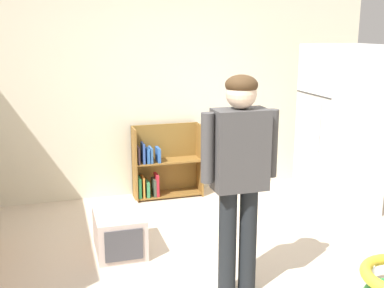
{
  "coord_description": "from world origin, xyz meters",
  "views": [
    {
      "loc": [
        -1.21,
        -3.11,
        1.94
      ],
      "look_at": [
        -0.18,
        0.39,
        1.05
      ],
      "focal_mm": 44.68,
      "sensor_mm": 36.0,
      "label": 1
    }
  ],
  "objects_px": {
    "standing_person": "(239,167)",
    "refrigerator": "(341,130)",
    "pet_carrier": "(119,232)",
    "bookshelf": "(162,166)"
  },
  "relations": [
    {
      "from": "refrigerator",
      "to": "pet_carrier",
      "type": "distance_m",
      "value": 2.55
    },
    {
      "from": "refrigerator",
      "to": "pet_carrier",
      "type": "xyz_separation_m",
      "value": [
        -2.42,
        -0.36,
        -0.71
      ]
    },
    {
      "from": "refrigerator",
      "to": "standing_person",
      "type": "bearing_deg",
      "value": -142.23
    },
    {
      "from": "bookshelf",
      "to": "pet_carrier",
      "type": "bearing_deg",
      "value": -117.85
    },
    {
      "from": "refrigerator",
      "to": "standing_person",
      "type": "height_order",
      "value": "refrigerator"
    },
    {
      "from": "standing_person",
      "to": "refrigerator",
      "type": "bearing_deg",
      "value": 37.77
    },
    {
      "from": "pet_carrier",
      "to": "bookshelf",
      "type": "bearing_deg",
      "value": 62.15
    },
    {
      "from": "standing_person",
      "to": "pet_carrier",
      "type": "height_order",
      "value": "standing_person"
    },
    {
      "from": "bookshelf",
      "to": "standing_person",
      "type": "height_order",
      "value": "standing_person"
    },
    {
      "from": "standing_person",
      "to": "pet_carrier",
      "type": "distance_m",
      "value": 1.45
    }
  ]
}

